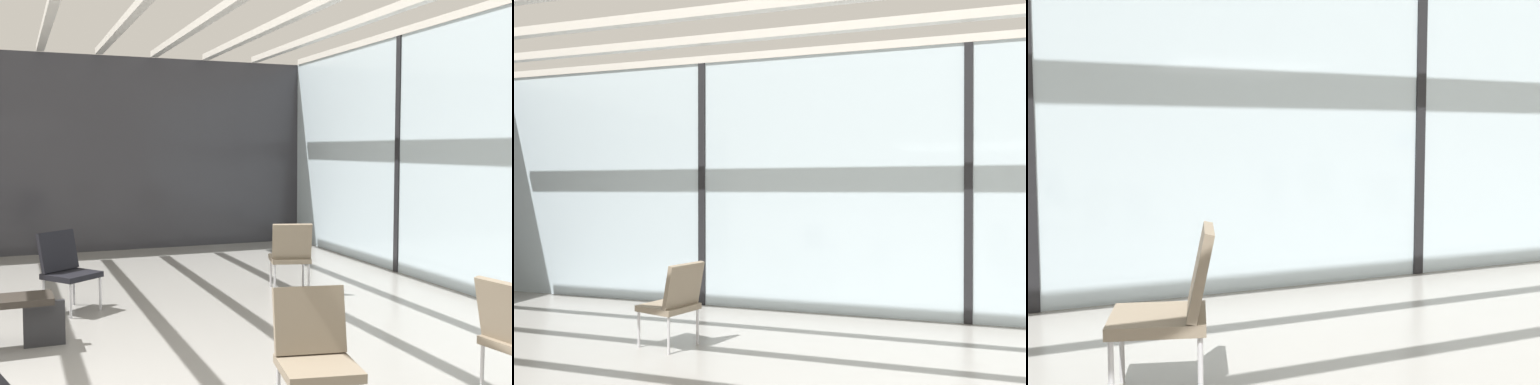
% 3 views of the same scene
% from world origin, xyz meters
% --- Properties ---
extents(glass_curtain_wall, '(14.00, 0.08, 3.37)m').
position_xyz_m(glass_curtain_wall, '(0.00, 5.20, 1.69)').
color(glass_curtain_wall, silver).
rests_on(glass_curtain_wall, ground).
extents(window_mullion_1, '(0.10, 0.12, 3.37)m').
position_xyz_m(window_mullion_1, '(0.00, 5.20, 1.69)').
color(window_mullion_1, black).
rests_on(window_mullion_1, ground).
extents(parked_airplane, '(13.54, 4.21, 4.21)m').
position_xyz_m(parked_airplane, '(1.39, 9.71, 2.11)').
color(parked_airplane, silver).
rests_on(parked_airplane, ground).
extents(lounge_chair_4, '(0.64, 0.61, 0.87)m').
position_xyz_m(lounge_chair_4, '(-2.88, 3.20, 0.49)').
color(lounge_chair_4, '#7F705B').
rests_on(lounge_chair_4, ground).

